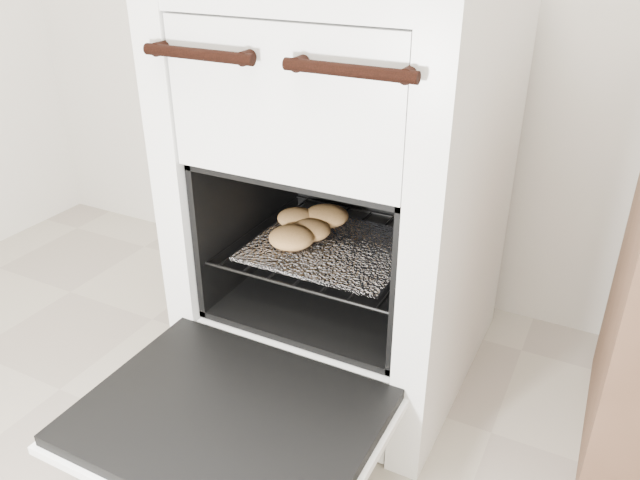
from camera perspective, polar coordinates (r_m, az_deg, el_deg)
The scene contains 5 objects.
stove at distance 1.48m, azimuth 2.72°, elevation 4.22°, with size 0.63×0.70×0.96m.
oven_door at distance 1.23m, azimuth -8.36°, elevation -15.96°, with size 0.57×0.44×0.04m.
oven_rack at distance 1.47m, azimuth 1.50°, elevation -0.49°, with size 0.46×0.44×0.01m.
foil_sheet at distance 1.45m, azimuth 1.14°, elevation -0.61°, with size 0.36×0.31×0.01m, color white.
baked_rolls at distance 1.49m, azimuth -1.17°, elevation 1.38°, with size 0.21×0.29×0.05m.
Camera 1 is at (0.47, -0.09, 1.05)m, focal length 35.00 mm.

